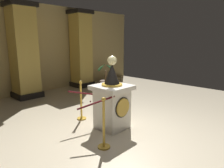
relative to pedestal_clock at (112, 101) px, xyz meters
name	(u,v)px	position (x,y,z in m)	size (l,w,h in m)	color
ground_plane	(121,135)	(-0.17, -0.42, -0.65)	(11.92, 11.92, 0.00)	beige
back_wall	(17,49)	(-0.17, 4.65, 1.07)	(11.92, 0.16, 3.43)	tan
pedestal_clock	(112,101)	(0.00, 0.00, 0.00)	(0.79, 0.79, 1.69)	silver
stanchion_near	(81,106)	(-0.15, 0.96, -0.29)	(0.24, 0.24, 1.02)	gold
stanchion_far	(104,131)	(-0.78, -0.52, -0.30)	(0.24, 0.24, 1.01)	gold
velvet_rope	(90,98)	(-0.47, 0.22, 0.14)	(1.07, 1.09, 0.22)	#591419
column_right	(81,50)	(2.37, 4.13, 0.99)	(0.86, 0.86, 3.29)	black
column_centre_rear	(24,52)	(-0.17, 4.13, 0.99)	(0.92, 0.92, 3.29)	black
potted_palm_right	(106,85)	(2.14, 2.37, -0.28)	(0.74, 0.74, 1.21)	#4C3828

